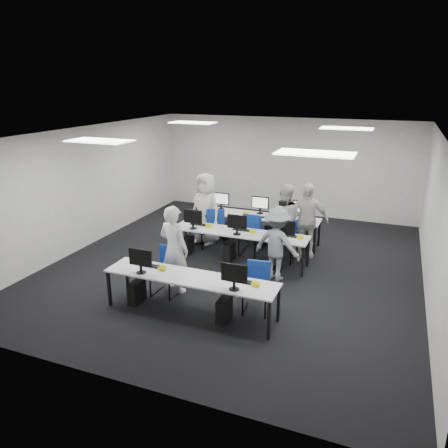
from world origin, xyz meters
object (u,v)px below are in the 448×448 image
at_px(chair_0, 166,280).
at_px(chair_3, 250,242).
at_px(student_0, 174,249).
at_px(student_1, 284,220).
at_px(student_3, 306,220).
at_px(chair_5, 216,232).
at_px(student_2, 206,209).
at_px(chair_7, 290,242).
at_px(chair_2, 201,236).
at_px(chair_1, 256,297).
at_px(chair_6, 253,237).
at_px(chair_4, 284,249).
at_px(desk_front, 190,279).
at_px(desk_mid, 240,234).
at_px(photographer, 277,244).

xyz_separation_m(chair_0, chair_3, (0.87, 2.65, -0.01)).
relative_size(student_0, student_1, 1.00).
relative_size(student_1, student_3, 1.00).
distance_m(chair_5, student_2, 0.67).
bearing_deg(student_0, chair_7, -110.71).
height_order(chair_2, chair_7, chair_7).
bearing_deg(chair_1, chair_6, 101.52).
distance_m(chair_4, student_0, 2.92).
bearing_deg(student_3, chair_0, -139.34).
xyz_separation_m(desk_front, desk_mid, (0.00, 2.60, 0.00)).
relative_size(chair_5, student_1, 0.55).
relative_size(chair_0, student_3, 0.53).
xyz_separation_m(chair_4, chair_6, (-0.91, 0.47, 0.01)).
bearing_deg(chair_7, student_2, -169.17).
bearing_deg(chair_2, desk_front, -57.12).
xyz_separation_m(chair_2, photographer, (2.31, -1.19, 0.53)).
height_order(chair_4, chair_7, chair_7).
bearing_deg(chair_4, student_3, 47.30).
xyz_separation_m(chair_3, student_3, (1.27, 0.37, 0.61)).
distance_m(student_3, photographer, 1.56).
distance_m(desk_front, chair_6, 3.54).
xyz_separation_m(chair_2, student_0, (0.56, -2.47, 0.63)).
relative_size(chair_1, chair_5, 0.95).
xyz_separation_m(student_1, student_3, (0.49, 0.19, 0.00)).
relative_size(desk_front, chair_6, 3.38).
relative_size(desk_mid, student_2, 1.73).
bearing_deg(student_2, desk_front, -53.80).
bearing_deg(chair_5, chair_6, -21.93).
xyz_separation_m(chair_5, student_2, (-0.25, -0.08, 0.62)).
height_order(desk_mid, chair_4, chair_4).
bearing_deg(chair_3, student_2, 167.37).
bearing_deg(student_2, chair_1, -35.34).
bearing_deg(chair_5, student_1, -26.80).
bearing_deg(student_0, desk_mid, -99.65).
height_order(desk_mid, chair_6, chair_6).
bearing_deg(desk_front, student_2, 109.61).
distance_m(chair_0, chair_4, 3.08).
xyz_separation_m(desk_front, chair_4, (0.95, 3.05, -0.39)).
relative_size(chair_7, student_1, 0.55).
xyz_separation_m(chair_4, chair_5, (-1.94, 0.49, 0.01)).
height_order(desk_front, chair_5, chair_5).
xyz_separation_m(desk_front, student_2, (-1.23, 3.46, 0.24)).
distance_m(chair_4, student_1, 0.68).
height_order(chair_5, student_0, student_0).
xyz_separation_m(chair_1, chair_6, (-1.04, 3.01, 0.01)).
bearing_deg(desk_mid, chair_5, 136.39).
bearing_deg(desk_mid, chair_1, -62.69).
xyz_separation_m(chair_1, student_2, (-2.31, 2.95, 0.63)).
distance_m(chair_7, photographer, 1.57).
bearing_deg(chair_1, chair_3, 103.25).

